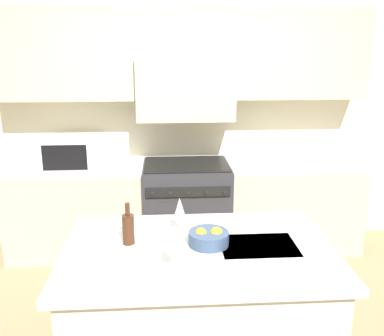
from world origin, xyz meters
TOP-DOWN VIEW (x-y plane):
  - back_cabinetry at (0.00, 1.88)m, footprint 10.00×0.46m
  - back_counter at (0.00, 1.63)m, footprint 3.53×0.62m
  - range_stove at (0.00, 1.61)m, footprint 0.86×0.70m
  - microwave at (-1.09, 1.63)m, footprint 0.52×0.42m
  - kitchen_island at (-0.03, -0.24)m, footprint 1.55×1.01m
  - wine_bottle at (-0.43, -0.16)m, footprint 0.07×0.07m
  - wine_glass_near at (-0.18, -0.46)m, footprint 0.07×0.07m
  - wine_glass_far at (-0.13, -0.00)m, footprint 0.07×0.07m
  - fruit_bowl at (0.03, -0.21)m, footprint 0.23×0.23m

SIDE VIEW (x-z plane):
  - back_counter at x=0.00m, z-range 0.00..0.91m
  - range_stove at x=0.00m, z-range 0.00..0.93m
  - kitchen_island at x=-0.03m, z-range 0.00..0.94m
  - fruit_bowl at x=0.03m, z-range 0.93..1.04m
  - wine_bottle at x=-0.43m, z-range 0.91..1.16m
  - microwave at x=-1.09m, z-range 0.91..1.20m
  - wine_glass_near at x=-0.18m, z-range 0.98..1.20m
  - wine_glass_far at x=-0.13m, z-range 0.98..1.20m
  - back_cabinetry at x=0.00m, z-range 0.25..2.95m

